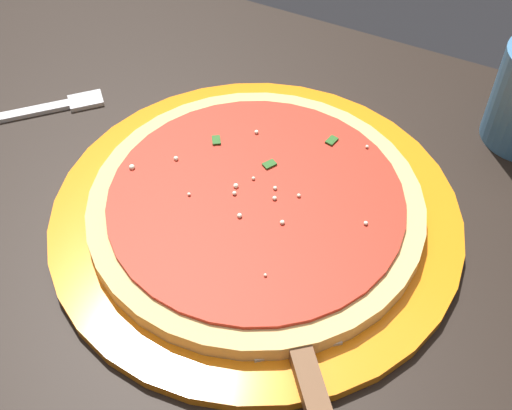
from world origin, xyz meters
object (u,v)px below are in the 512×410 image
serving_plate (256,216)px  pizza_server (308,379)px  fork (27,113)px  pizza (256,205)px

serving_plate → pizza_server: bearing=129.6°
fork → pizza_server: bearing=158.5°
serving_plate → fork: (0.29, -0.02, -0.00)m
pizza_server → fork: pizza_server is taller
serving_plate → pizza_server: pizza_server is taller
pizza → fork: size_ratio=2.10×
serving_plate → pizza: pizza is taller
pizza_server → fork: bearing=-21.5°
serving_plate → pizza: bearing=-55.8°
pizza → pizza_server: (-0.11, 0.13, -0.00)m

